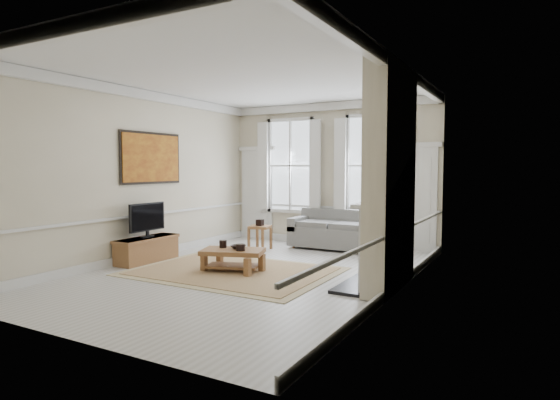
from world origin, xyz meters
The scene contains 23 objects.
floor centered at (0.00, 0.00, 0.00)m, with size 7.20×7.20×0.00m, color #B7B5AD.
ceiling centered at (0.00, 0.00, 3.40)m, with size 7.20×7.20×0.00m, color white.
back_wall centered at (0.00, 3.60, 1.70)m, with size 5.20×5.20×0.00m, color beige.
left_wall centered at (-2.60, 0.00, 1.70)m, with size 7.20×7.20×0.00m, color beige.
right_wall centered at (2.60, 0.00, 1.70)m, with size 7.20×7.20×0.00m, color beige.
window_left centered at (-1.05, 3.55, 1.90)m, with size 1.26×0.20×2.20m, color #B2BCC6, non-canonical shape.
window_right centered at (1.05, 3.55, 1.90)m, with size 1.26×0.20×2.20m, color #B2BCC6, non-canonical shape.
door_left centered at (-2.05, 3.56, 1.15)m, with size 0.90×0.08×2.30m, color silver.
door_right centered at (2.05, 3.56, 1.15)m, with size 0.90×0.08×2.30m, color silver.
painting centered at (-2.56, 0.30, 2.05)m, with size 0.05×1.66×1.06m, color #C48321.
chimney_breast centered at (2.43, 0.20, 1.70)m, with size 0.35×1.70×3.38m, color beige.
hearth centered at (2.00, 0.20, 0.03)m, with size 0.55×1.50×0.05m, color black.
fireplace centered at (2.20, 0.20, 0.73)m, with size 0.21×1.45×1.33m.
mirror centered at (2.21, 0.20, 2.05)m, with size 0.06×1.26×1.06m, color gold.
sofa centered at (0.34, 3.11, 0.37)m, with size 1.95×0.95×0.88m.
side_table centered at (-1.10, 2.15, 0.44)m, with size 0.54×0.54×0.54m.
rug centered at (-0.33, -0.03, 0.01)m, with size 3.50×2.60×0.02m, color #9E7C51.
coffee_table centered at (-0.33, -0.03, 0.33)m, with size 1.23×0.95×0.41m.
ceramic_pot_a centered at (-0.58, 0.02, 0.47)m, with size 0.13×0.13×0.13m, color black.
ceramic_pot_b centered at (-0.13, -0.08, 0.46)m, with size 0.16×0.16×0.11m, color black.
bowl centered at (-0.28, 0.07, 0.44)m, with size 0.26×0.26×0.06m, color black.
tv_stand centered at (-2.34, -0.10, 0.24)m, with size 0.44×1.35×0.48m, color brown.
tv centered at (-2.32, -0.10, 0.88)m, with size 0.08×0.90×0.68m.
Camera 1 is at (4.39, -6.82, 1.86)m, focal length 30.00 mm.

